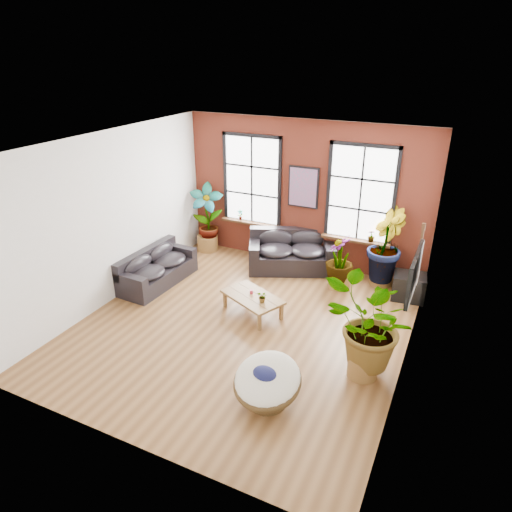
# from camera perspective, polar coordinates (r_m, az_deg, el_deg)

# --- Properties ---
(room) EXTENTS (6.04, 6.54, 3.54)m
(room) POSITION_cam_1_polar(r_m,az_deg,el_deg) (8.27, -1.35, 1.94)
(room) COLOR brown
(room) RESTS_ON ground
(sofa_back) EXTENTS (2.25, 1.72, 0.93)m
(sofa_back) POSITION_cam_1_polar(r_m,az_deg,el_deg) (11.07, 4.45, 0.49)
(sofa_back) COLOR black
(sofa_back) RESTS_ON ground
(sofa_left) EXTENTS (0.91, 2.00, 0.78)m
(sofa_left) POSITION_cam_1_polar(r_m,az_deg,el_deg) (10.62, -12.40, -1.55)
(sofa_left) COLOR black
(sofa_left) RESTS_ON ground
(coffee_table) EXTENTS (1.43, 1.17, 0.48)m
(coffee_table) POSITION_cam_1_polar(r_m,az_deg,el_deg) (9.20, -0.45, -5.26)
(coffee_table) COLOR brown
(coffee_table) RESTS_ON ground
(papasan_chair) EXTENTS (1.15, 1.17, 0.78)m
(papasan_chair) POSITION_cam_1_polar(r_m,az_deg,el_deg) (7.06, 1.40, -15.41)
(papasan_chair) COLOR #4A351A
(papasan_chair) RESTS_ON ground
(poster) EXTENTS (0.74, 0.06, 0.98)m
(poster) POSITION_cam_1_polar(r_m,az_deg,el_deg) (10.85, 5.93, 8.53)
(poster) COLOR black
(poster) RESTS_ON room
(tv_wall_unit) EXTENTS (0.13, 1.86, 1.20)m
(tv_wall_unit) POSITION_cam_1_polar(r_m,az_deg,el_deg) (8.03, 19.26, -1.88)
(tv_wall_unit) COLOR black
(tv_wall_unit) RESTS_ON room
(media_box) EXTENTS (0.73, 0.63, 0.56)m
(media_box) POSITION_cam_1_polar(r_m,az_deg,el_deg) (10.30, 18.55, -3.65)
(media_box) COLOR black
(media_box) RESTS_ON ground
(pot_back_left) EXTENTS (0.68, 0.68, 0.40)m
(pot_back_left) POSITION_cam_1_polar(r_m,az_deg,el_deg) (12.20, -6.06, 1.66)
(pot_back_left) COLOR brown
(pot_back_left) RESTS_ON ground
(pot_back_right) EXTENTS (0.54, 0.54, 0.37)m
(pot_back_right) POSITION_cam_1_polar(r_m,az_deg,el_deg) (10.77, 15.40, -2.52)
(pot_back_right) COLOR brown
(pot_back_right) RESTS_ON ground
(pot_right_wall) EXTENTS (0.51, 0.51, 0.36)m
(pot_right_wall) POSITION_cam_1_polar(r_m,az_deg,el_deg) (7.89, 13.18, -13.25)
(pot_right_wall) COLOR brown
(pot_right_wall) RESTS_ON ground
(pot_mid) EXTENTS (0.54, 0.54, 0.35)m
(pot_mid) POSITION_cam_1_polar(r_m,az_deg,el_deg) (10.41, 10.36, -3.01)
(pot_mid) COLOR brown
(pot_mid) RESTS_ON ground
(floor_plant_back_left) EXTENTS (1.03, 0.89, 1.65)m
(floor_plant_back_left) POSITION_cam_1_polar(r_m,az_deg,el_deg) (11.92, -6.16, 5.08)
(floor_plant_back_left) COLOR #193D10
(floor_plant_back_left) RESTS_ON ground
(floor_plant_back_right) EXTENTS (0.97, 1.09, 1.67)m
(floor_plant_back_right) POSITION_cam_1_polar(r_m,az_deg,el_deg) (10.43, 15.73, 1.40)
(floor_plant_back_right) COLOR #193D10
(floor_plant_back_right) RESTS_ON ground
(floor_plant_right_wall) EXTENTS (1.79, 1.81, 1.52)m
(floor_plant_right_wall) POSITION_cam_1_polar(r_m,az_deg,el_deg) (7.49, 13.96, -8.68)
(floor_plant_right_wall) COLOR #193D10
(floor_plant_right_wall) RESTS_ON ground
(floor_plant_mid) EXTENTS (0.69, 0.69, 1.11)m
(floor_plant_mid) POSITION_cam_1_polar(r_m,az_deg,el_deg) (10.15, 10.40, -0.47)
(floor_plant_mid) COLOR #193D10
(floor_plant_mid) RESTS_ON ground
(table_plant) EXTENTS (0.26, 0.25, 0.23)m
(table_plant) POSITION_cam_1_polar(r_m,az_deg,el_deg) (8.90, 0.84, -5.13)
(table_plant) COLOR #193D10
(table_plant) RESTS_ON coffee_table
(sill_plant_left) EXTENTS (0.17, 0.17, 0.27)m
(sill_plant_left) POSITION_cam_1_polar(r_m,az_deg,el_deg) (11.71, -1.98, 5.17)
(sill_plant_left) COLOR #193D10
(sill_plant_left) RESTS_ON room
(sill_plant_right) EXTENTS (0.19, 0.19, 0.27)m
(sill_plant_right) POSITION_cam_1_polar(r_m,az_deg,el_deg) (10.69, 14.22, 2.44)
(sill_plant_right) COLOR #193D10
(sill_plant_right) RESTS_ON room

